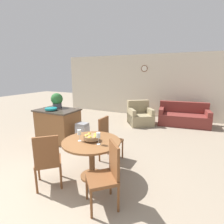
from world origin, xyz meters
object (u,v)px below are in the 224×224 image
Objects in this scene: dining_table at (92,149)px; wine_glass_left at (79,133)px; wine_glass_right at (98,136)px; armchair at (140,116)px; dining_chair_far_side at (108,137)px; trash_bin at (83,135)px; dining_chair_near_left at (48,159)px; potted_plant at (57,100)px; couch at (183,117)px; teal_bowl at (51,109)px; fruit_bowl at (91,137)px; dining_chair_near_right at (107,172)px; kitchen_island at (58,125)px.

dining_table is 4.97× the size of wine_glass_left.
armchair is at bearing 96.26° from wine_glass_right.
armchair is (-0.17, 2.98, -0.23)m from dining_chair_far_side.
wine_glass_right is 1.78m from trash_bin.
dining_chair_near_left is at bearing -16.60° from dining_chair_far_side.
armchair is (-0.22, 3.75, -0.27)m from dining_table.
potted_plant is at bearing -104.18° from dining_chair_far_side.
teal_bowl is at bearing -140.94° from couch.
fruit_bowl is 2.45m from potted_plant.
couch is at bearing 71.96° from wine_glass_left.
dining_chair_far_side is 1.52× the size of trash_bin.
wine_glass_left is 0.34× the size of trash_bin.
teal_bowl is at bearing 153.42° from wine_glass_right.
wine_glass_right is (-0.38, 0.42, 0.36)m from dining_chair_near_right.
dining_chair_near_right reaches higher than dining_table.
couch is at bearing 45.72° from kitchen_island.
couch is (3.14, 3.22, -0.17)m from kitchen_island.
wine_glass_right is 4.62m from couch.
kitchen_island is at bearing -141.94° from couch.
dining_chair_near_right is 1.00× the size of dining_chair_far_side.
trash_bin is at bearing 1.29° from dining_chair_near_right.
trash_bin is (-1.00, 1.11, -0.48)m from fruit_bowl.
fruit_bowl is at bearing 5.82° from dining_chair_near_left.
wine_glass_right is at bearing -26.58° from teal_bowl.
wine_glass_right is at bearing -111.20° from couch.
fruit_bowl is 4.58m from couch.
dining_table is at bearing -31.64° from kitchen_island.
wine_glass_left is at bearing -36.64° from kitchen_island.
armchair reaches higher than trash_bin.
wine_glass_right reaches higher than armchair.
dining_table is 1.52m from trash_bin.
dining_chair_far_side is 0.95m from wine_glass_right.
wine_glass_left is at bearing -31.84° from teal_bowl.
wine_glass_right is at bearing -22.37° from fruit_bowl.
potted_plant is (-2.22, 1.41, 0.26)m from wine_glass_right.
wine_glass_right is 0.49× the size of potted_plant.
dining_table is 0.23m from fruit_bowl.
fruit_bowl is 2.22m from kitchen_island.
armchair is at bearing 57.62° from kitchen_island.
wine_glass_left is 0.11× the size of couch.
dining_table is 1.10× the size of dining_chair_near_left.
kitchen_island is at bearing 72.40° from teal_bowl.
teal_bowl is (-0.05, -0.17, 0.50)m from kitchen_island.
dining_chair_far_side is at bearing 106.41° from wine_glass_right.
dining_chair_near_left is (-0.50, -0.58, -0.04)m from dining_table.
teal_bowl reaches higher than couch.
wine_glass_right is (0.20, -0.08, 0.09)m from fruit_bowl.
dining_chair_near_right reaches higher than wine_glass_right.
armchair is (-0.42, 3.83, -0.59)m from wine_glass_right.
dining_table is 3.23× the size of teal_bowl.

